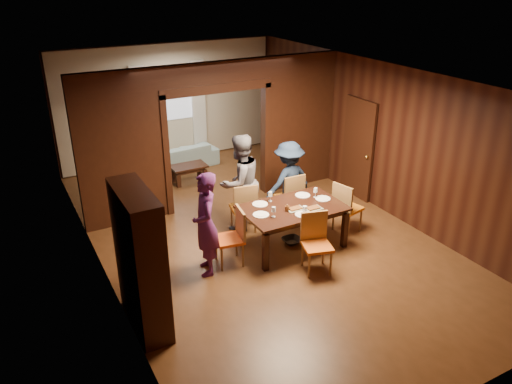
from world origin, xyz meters
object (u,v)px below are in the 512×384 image
chair_right (348,206)px  sofa (177,157)px  coffee_table (189,174)px  chair_far_l (243,206)px  hutch (140,261)px  chair_left (229,238)px  dining_table (292,226)px  person_navy (289,181)px  person_purple (206,224)px  chair_near (317,244)px  chair_far_r (289,196)px  person_grey (240,182)px

chair_right → sofa: bearing=6.3°
coffee_table → chair_right: (1.74, -3.56, 0.28)m
chair_far_l → hutch: size_ratio=0.48×
chair_left → hutch: hutch is taller
chair_right → chair_far_l: 1.93m
dining_table → hutch: 3.06m
person_navy → sofa: size_ratio=0.79×
person_purple → chair_right: bearing=105.1°
chair_right → dining_table: bearing=76.1°
person_navy → chair_near: size_ratio=1.61×
person_purple → chair_far_r: 2.36m
sofa → dining_table: size_ratio=1.13×
sofa → coffee_table: size_ratio=2.46×
person_purple → person_grey: bearing=147.9°
chair_left → chair_right: (2.43, -0.00, 0.00)m
person_navy → coffee_table: (-1.03, 2.61, -0.58)m
chair_right → chair_near: (-1.29, -0.86, 0.00)m
chair_far_r → person_grey: bearing=-8.0°
chair_right → chair_far_r: 1.16m
hutch → chair_far_r: bearing=27.1°
person_grey → coffee_table: (-0.05, 2.50, -0.71)m
dining_table → hutch: hutch is taller
person_navy → chair_right: bearing=118.0°
person_navy → chair_far_l: size_ratio=1.61×
person_purple → chair_near: size_ratio=1.76×
coffee_table → chair_far_l: bearing=-89.1°
coffee_table → chair_left: chair_left is taller
person_purple → dining_table: (1.63, 0.04, -0.47)m
person_navy → chair_far_l: 1.04m
chair_far_r → hutch: size_ratio=0.48×
dining_table → chair_far_l: 1.05m
person_purple → chair_near: person_purple is taller
chair_near → hutch: size_ratio=0.48×
person_grey → sofa: size_ratio=0.92×
coffee_table → chair_far_r: size_ratio=0.82×
chair_near → person_purple: bearing=168.0°
sofa → chair_far_l: bearing=84.4°
sofa → chair_left: chair_left is taller
sofa → chair_far_r: chair_far_r is taller
person_purple → coffee_table: bearing=177.3°
person_grey → chair_far_r: (0.97, -0.16, -0.42)m
chair_near → hutch: 2.85m
coffee_table → sofa: bearing=85.8°
coffee_table → chair_near: size_ratio=0.82×
sofa → chair_right: size_ratio=2.03×
chair_far_r → coffee_table: bearing=-67.8°
chair_far_r → hutch: 3.84m
person_navy → chair_far_r: size_ratio=1.61×
person_grey → chair_left: 1.37m
coffee_table → hutch: hutch is taller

